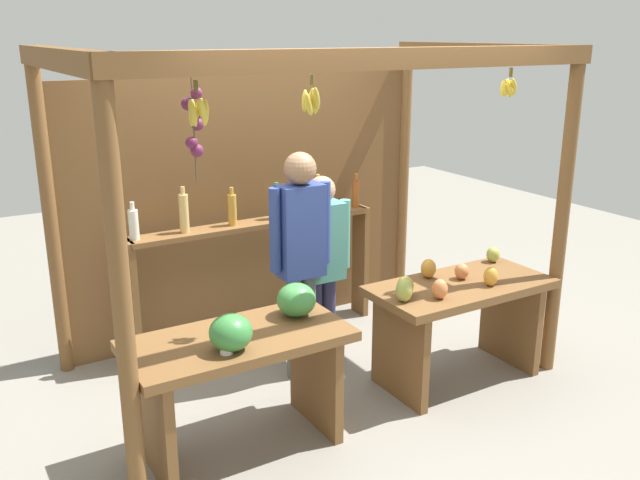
# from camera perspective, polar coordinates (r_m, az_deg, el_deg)

# --- Properties ---
(ground_plane) EXTENTS (12.00, 12.00, 0.00)m
(ground_plane) POSITION_cam_1_polar(r_m,az_deg,el_deg) (5.32, -1.04, -10.54)
(ground_plane) COLOR gray
(ground_plane) RESTS_ON ground
(market_stall) EXTENTS (3.26, 1.96, 2.37)m
(market_stall) POSITION_cam_1_polar(r_m,az_deg,el_deg) (5.22, -3.56, 4.91)
(market_stall) COLOR brown
(market_stall) RESTS_ON ground
(fruit_counter_left) EXTENTS (1.32, 0.64, 0.95)m
(fruit_counter_left) POSITION_cam_1_polar(r_m,az_deg,el_deg) (4.15, -6.28, -9.65)
(fruit_counter_left) COLOR brown
(fruit_counter_left) RESTS_ON ground
(fruit_counter_right) EXTENTS (1.32, 0.64, 0.90)m
(fruit_counter_right) POSITION_cam_1_polar(r_m,az_deg,el_deg) (5.03, 11.36, -5.48)
(fruit_counter_right) COLOR brown
(fruit_counter_right) RESTS_ON ground
(bottle_shelf_unit) EXTENTS (2.09, 0.22, 1.35)m
(bottle_shelf_unit) POSITION_cam_1_polar(r_m,az_deg,el_deg) (5.55, -5.40, -0.53)
(bottle_shelf_unit) COLOR brown
(bottle_shelf_unit) RESTS_ON ground
(vendor_man) EXTENTS (0.48, 0.23, 1.67)m
(vendor_man) POSITION_cam_1_polar(r_m,az_deg,el_deg) (4.84, -1.61, -0.44)
(vendor_man) COLOR #4E6060
(vendor_man) RESTS_ON ground
(vendor_woman) EXTENTS (0.48, 0.20, 1.46)m
(vendor_woman) POSITION_cam_1_polar(r_m,az_deg,el_deg) (5.07, 0.14, -1.32)
(vendor_woman) COLOR #302F52
(vendor_woman) RESTS_ON ground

